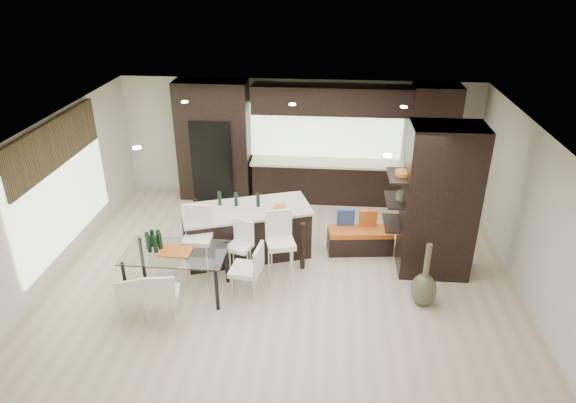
# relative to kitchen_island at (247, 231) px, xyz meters

# --- Properties ---
(ground) EXTENTS (8.00, 8.00, 0.00)m
(ground) POSITION_rel_kitchen_island_xyz_m (0.76, -0.63, -0.48)
(ground) COLOR beige
(ground) RESTS_ON ground
(back_wall) EXTENTS (8.00, 0.02, 2.70)m
(back_wall) POSITION_rel_kitchen_island_xyz_m (0.76, 2.87, 0.87)
(back_wall) COLOR silver
(back_wall) RESTS_ON ground
(left_wall) EXTENTS (0.02, 7.00, 2.70)m
(left_wall) POSITION_rel_kitchen_island_xyz_m (-3.24, -0.63, 0.87)
(left_wall) COLOR silver
(left_wall) RESTS_ON ground
(right_wall) EXTENTS (0.02, 7.00, 2.70)m
(right_wall) POSITION_rel_kitchen_island_xyz_m (4.76, -0.63, 0.87)
(right_wall) COLOR silver
(right_wall) RESTS_ON ground
(ceiling) EXTENTS (8.00, 7.00, 0.02)m
(ceiling) POSITION_rel_kitchen_island_xyz_m (0.76, -0.63, 2.22)
(ceiling) COLOR white
(ceiling) RESTS_ON ground
(window_left) EXTENTS (0.04, 3.20, 1.90)m
(window_left) POSITION_rel_kitchen_island_xyz_m (-3.20, -0.43, 0.87)
(window_left) COLOR #B2D199
(window_left) RESTS_ON left_wall
(window_back) EXTENTS (3.40, 0.04, 1.20)m
(window_back) POSITION_rel_kitchen_island_xyz_m (1.36, 2.83, 1.07)
(window_back) COLOR #B2D199
(window_back) RESTS_ON back_wall
(stone_accent) EXTENTS (0.08, 3.00, 0.80)m
(stone_accent) POSITION_rel_kitchen_island_xyz_m (-3.17, -0.43, 1.77)
(stone_accent) COLOR brown
(stone_accent) RESTS_ON left_wall
(ceiling_spots) EXTENTS (4.00, 3.00, 0.02)m
(ceiling_spots) POSITION_rel_kitchen_island_xyz_m (0.76, -0.38, 2.20)
(ceiling_spots) COLOR white
(ceiling_spots) RESTS_ON ceiling
(back_cabinetry) EXTENTS (6.80, 0.68, 2.70)m
(back_cabinetry) POSITION_rel_kitchen_island_xyz_m (1.26, 2.54, 0.87)
(back_cabinetry) COLOR black
(back_cabinetry) RESTS_ON ground
(refrigerator) EXTENTS (0.90, 0.68, 1.90)m
(refrigerator) POSITION_rel_kitchen_island_xyz_m (-1.14, 2.49, 0.47)
(refrigerator) COLOR black
(refrigerator) RESTS_ON ground
(partition_column) EXTENTS (1.20, 0.80, 2.70)m
(partition_column) POSITION_rel_kitchen_island_xyz_m (3.36, -0.23, 0.87)
(partition_column) COLOR black
(partition_column) RESTS_ON ground
(kitchen_island) EXTENTS (2.52, 1.71, 0.97)m
(kitchen_island) POSITION_rel_kitchen_island_xyz_m (0.00, 0.00, 0.00)
(kitchen_island) COLOR black
(kitchen_island) RESTS_ON ground
(stool_left) EXTENTS (0.48, 0.48, 1.06)m
(stool_left) POSITION_rel_kitchen_island_xyz_m (-0.71, -0.83, 0.05)
(stool_left) COLOR white
(stool_left) RESTS_ON ground
(stool_mid) EXTENTS (0.47, 0.47, 0.85)m
(stool_mid) POSITION_rel_kitchen_island_xyz_m (0.00, -0.79, -0.06)
(stool_mid) COLOR white
(stool_mid) RESTS_ON ground
(stool_right) EXTENTS (0.56, 0.56, 1.03)m
(stool_right) POSITION_rel_kitchen_island_xyz_m (0.71, -0.83, 0.03)
(stool_right) COLOR white
(stool_right) RESTS_ON ground
(bench) EXTENTS (1.26, 0.60, 0.47)m
(bench) POSITION_rel_kitchen_island_xyz_m (2.11, 0.29, -0.25)
(bench) COLOR black
(bench) RESTS_ON ground
(floor_vase) EXTENTS (0.53, 0.53, 1.12)m
(floor_vase) POSITION_rel_kitchen_island_xyz_m (3.06, -1.28, 0.08)
(floor_vase) COLOR #4A4F39
(floor_vase) RESTS_ON ground
(dining_table) EXTENTS (1.66, 0.94, 0.79)m
(dining_table) POSITION_rel_kitchen_island_xyz_m (-0.95, -1.32, -0.09)
(dining_table) COLOR white
(dining_table) RESTS_ON ground
(chair_near) EXTENTS (0.57, 0.57, 0.91)m
(chair_near) POSITION_rel_kitchen_island_xyz_m (-0.95, -2.11, -0.03)
(chair_near) COLOR white
(chair_near) RESTS_ON ground
(chair_far) EXTENTS (0.54, 0.54, 0.77)m
(chair_far) POSITION_rel_kitchen_island_xyz_m (-1.47, -2.08, -0.10)
(chair_far) COLOR white
(chair_far) RESTS_ON ground
(chair_end) EXTENTS (0.55, 0.55, 0.89)m
(chair_end) POSITION_rel_kitchen_island_xyz_m (0.19, -1.32, -0.04)
(chair_end) COLOR white
(chair_end) RESTS_ON ground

